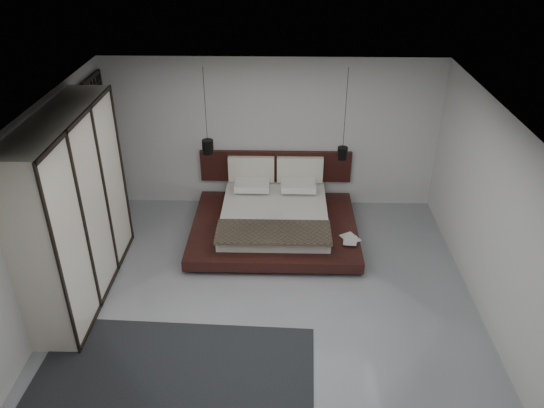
{
  "coord_description": "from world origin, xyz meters",
  "views": [
    {
      "loc": [
        0.21,
        -5.98,
        5.02
      ],
      "look_at": [
        0.04,
        1.2,
        0.96
      ],
      "focal_mm": 35.0,
      "sensor_mm": 36.0,
      "label": 1
    }
  ],
  "objects_px": {
    "pendant_right": "(343,153)",
    "rug": "(169,395)",
    "lattice_screen": "(103,150)",
    "wardrobe": "(73,209)",
    "pendant_left": "(208,146)",
    "bed": "(274,218)"
  },
  "relations": [
    {
      "from": "lattice_screen",
      "to": "bed",
      "type": "distance_m",
      "value": 3.23
    },
    {
      "from": "lattice_screen",
      "to": "bed",
      "type": "height_order",
      "value": "lattice_screen"
    },
    {
      "from": "bed",
      "to": "pendant_right",
      "type": "bearing_deg",
      "value": 21.11
    },
    {
      "from": "pendant_left",
      "to": "wardrobe",
      "type": "distance_m",
      "value": 2.61
    },
    {
      "from": "pendant_right",
      "to": "rug",
      "type": "bearing_deg",
      "value": -119.83
    },
    {
      "from": "lattice_screen",
      "to": "bed",
      "type": "xyz_separation_m",
      "value": [
        3.01,
        -0.54,
        -1.01
      ]
    },
    {
      "from": "bed",
      "to": "wardrobe",
      "type": "relative_size",
      "value": 1.02
    },
    {
      "from": "pendant_right",
      "to": "lattice_screen",
      "type": "bearing_deg",
      "value": 178.64
    },
    {
      "from": "wardrobe",
      "to": "bed",
      "type": "bearing_deg",
      "value": 30.24
    },
    {
      "from": "pendant_right",
      "to": "rug",
      "type": "relative_size",
      "value": 0.46
    },
    {
      "from": "wardrobe",
      "to": "rug",
      "type": "xyz_separation_m",
      "value": [
        1.59,
        -2.0,
        -1.34
      ]
    },
    {
      "from": "rug",
      "to": "lattice_screen",
      "type": "bearing_deg",
      "value": 113.96
    },
    {
      "from": "bed",
      "to": "wardrobe",
      "type": "bearing_deg",
      "value": -149.76
    },
    {
      "from": "lattice_screen",
      "to": "pendant_left",
      "type": "xyz_separation_m",
      "value": [
        1.86,
        -0.1,
        0.13
      ]
    },
    {
      "from": "pendant_right",
      "to": "rug",
      "type": "height_order",
      "value": "pendant_right"
    },
    {
      "from": "pendant_right",
      "to": "rug",
      "type": "xyz_separation_m",
      "value": [
        -2.32,
        -4.05,
        -1.33
      ]
    },
    {
      "from": "pendant_right",
      "to": "rug",
      "type": "distance_m",
      "value": 4.86
    },
    {
      "from": "pendant_right",
      "to": "wardrobe",
      "type": "xyz_separation_m",
      "value": [
        -3.92,
        -2.06,
        0.01
      ]
    },
    {
      "from": "pendant_right",
      "to": "wardrobe",
      "type": "relative_size",
      "value": 0.57
    },
    {
      "from": "lattice_screen",
      "to": "rug",
      "type": "bearing_deg",
      "value": -66.04
    },
    {
      "from": "pendant_right",
      "to": "wardrobe",
      "type": "bearing_deg",
      "value": -152.3
    },
    {
      "from": "lattice_screen",
      "to": "pendant_right",
      "type": "relative_size",
      "value": 1.65
    }
  ]
}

